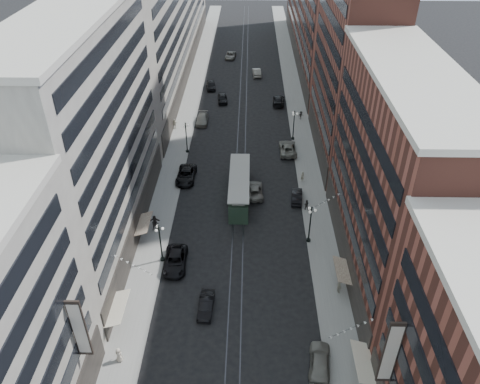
# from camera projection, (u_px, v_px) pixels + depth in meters

# --- Properties ---
(ground) EXTENTS (220.00, 220.00, 0.00)m
(ground) POSITION_uv_depth(u_px,v_px,m) (242.00, 139.00, 84.13)
(ground) COLOR black
(ground) RESTS_ON ground
(sidewalk_west) EXTENTS (4.00, 180.00, 0.15)m
(sidewalk_west) POSITION_uv_depth(u_px,v_px,m) (187.00, 114.00, 92.51)
(sidewalk_west) COLOR gray
(sidewalk_west) RESTS_ON ground
(sidewalk_east) EXTENTS (4.00, 180.00, 0.15)m
(sidewalk_east) POSITION_uv_depth(u_px,v_px,m) (298.00, 115.00, 92.13)
(sidewalk_east) COLOR gray
(sidewalk_east) RESTS_ON ground
(rail_west) EXTENTS (0.12, 180.00, 0.02)m
(rail_west) POSITION_uv_depth(u_px,v_px,m) (239.00, 115.00, 92.37)
(rail_west) COLOR #2D2D33
(rail_west) RESTS_ON ground
(rail_east) EXTENTS (0.12, 180.00, 0.02)m
(rail_east) POSITION_uv_depth(u_px,v_px,m) (246.00, 115.00, 92.34)
(rail_east) COLOR #2D2D33
(rail_east) RESTS_ON ground
(building_west_mid) EXTENTS (8.00, 36.00, 28.00)m
(building_west_mid) POSITION_uv_depth(u_px,v_px,m) (91.00, 141.00, 54.25)
(building_west_mid) COLOR #A09C8E
(building_west_mid) RESTS_ON ground
(building_west_far) EXTENTS (8.00, 90.00, 26.00)m
(building_west_far) POSITION_uv_depth(u_px,v_px,m) (170.00, 13.00, 106.68)
(building_west_far) COLOR #A09C8E
(building_west_far) RESTS_ON ground
(building_east_mid) EXTENTS (8.00, 30.00, 24.00)m
(building_east_mid) POSITION_uv_depth(u_px,v_px,m) (393.00, 183.00, 50.69)
(building_east_mid) COLOR brown
(building_east_mid) RESTS_ON ground
(building_east_tower) EXTENTS (8.00, 26.00, 42.00)m
(building_east_tower) POSITION_uv_depth(u_px,v_px,m) (357.00, 27.00, 68.63)
(building_east_tower) COLOR brown
(building_east_tower) RESTS_ON ground
(building_east_far) EXTENTS (8.00, 72.00, 24.00)m
(building_east_far) POSITION_uv_depth(u_px,v_px,m) (314.00, 9.00, 114.08)
(building_east_far) COLOR brown
(building_east_far) RESTS_ON ground
(lamppost_sw_far) EXTENTS (1.03, 1.14, 5.52)m
(lamppost_sw_far) POSITION_uv_depth(u_px,v_px,m) (160.00, 242.00, 56.18)
(lamppost_sw_far) COLOR black
(lamppost_sw_far) RESTS_ON sidewalk_west
(lamppost_sw_mid) EXTENTS (1.03, 1.14, 5.52)m
(lamppost_sw_mid) POSITION_uv_depth(u_px,v_px,m) (186.00, 137.00, 78.41)
(lamppost_sw_mid) COLOR black
(lamppost_sw_mid) RESTS_ON sidewalk_west
(lamppost_se_far) EXTENTS (1.03, 1.14, 5.52)m
(lamppost_se_far) POSITION_uv_depth(u_px,v_px,m) (310.00, 223.00, 59.16)
(lamppost_se_far) COLOR black
(lamppost_se_far) RESTS_ON sidewalk_east
(lamppost_se_mid) EXTENTS (1.03, 1.14, 5.52)m
(lamppost_se_mid) POSITION_uv_depth(u_px,v_px,m) (294.00, 124.00, 82.22)
(lamppost_se_mid) COLOR black
(lamppost_se_mid) RESTS_ON sidewalk_east
(streetcar) EXTENTS (2.91, 13.16, 3.64)m
(streetcar) POSITION_uv_depth(u_px,v_px,m) (239.00, 188.00, 68.24)
(streetcar) COLOR #243929
(streetcar) RESTS_ON ground
(car_2) EXTENTS (2.84, 5.86, 1.61)m
(car_2) POSITION_uv_depth(u_px,v_px,m) (175.00, 261.00, 56.79)
(car_2) COLOR black
(car_2) RESTS_ON ground
(car_4) EXTENTS (2.68, 5.25, 1.71)m
(car_4) POSITION_uv_depth(u_px,v_px,m) (320.00, 362.00, 45.07)
(car_4) COLOR slate
(car_4) RESTS_ON ground
(car_5) EXTENTS (1.72, 4.41, 1.43)m
(car_5) POSITION_uv_depth(u_px,v_px,m) (206.00, 305.00, 51.12)
(car_5) COLOR black
(car_5) RESTS_ON ground
(pedestrian_1) EXTENTS (0.97, 0.77, 1.75)m
(pedestrian_1) POSITION_uv_depth(u_px,v_px,m) (119.00, 355.00, 45.50)
(pedestrian_1) COLOR #BBAF9B
(pedestrian_1) RESTS_ON sidewalk_west
(pedestrian_2) EXTENTS (1.02, 0.74, 1.87)m
(pedestrian_2) POSITION_uv_depth(u_px,v_px,m) (155.00, 224.00, 62.18)
(pedestrian_2) COLOR black
(pedestrian_2) RESTS_ON sidewalk_west
(pedestrian_4) EXTENTS (0.75, 1.05, 1.63)m
(pedestrian_4) POSITION_uv_depth(u_px,v_px,m) (339.00, 287.00, 52.99)
(pedestrian_4) COLOR gray
(pedestrian_4) RESTS_ON sidewalk_east
(car_7) EXTENTS (2.91, 6.06, 1.66)m
(car_7) POSITION_uv_depth(u_px,v_px,m) (186.00, 175.00, 72.73)
(car_7) COLOR black
(car_7) RESTS_ON ground
(car_8) EXTENTS (2.24, 5.31, 1.53)m
(car_8) POSITION_uv_depth(u_px,v_px,m) (202.00, 119.00, 89.12)
(car_8) COLOR #626157
(car_8) RESTS_ON ground
(car_9) EXTENTS (2.56, 5.06, 1.65)m
(car_9) POSITION_uv_depth(u_px,v_px,m) (211.00, 85.00, 103.10)
(car_9) COLOR black
(car_9) RESTS_ON ground
(car_10) EXTENTS (1.94, 4.50, 1.44)m
(car_10) POSITION_uv_depth(u_px,v_px,m) (297.00, 196.00, 68.18)
(car_10) COLOR black
(car_10) RESTS_ON ground
(car_11) EXTENTS (2.80, 5.99, 1.66)m
(car_11) POSITION_uv_depth(u_px,v_px,m) (288.00, 148.00, 79.77)
(car_11) COLOR slate
(car_11) RESTS_ON ground
(car_12) EXTENTS (2.74, 5.80, 1.64)m
(car_12) POSITION_uv_depth(u_px,v_px,m) (279.00, 100.00, 96.38)
(car_12) COLOR black
(car_12) RESTS_ON ground
(car_13) EXTENTS (2.36, 4.89, 1.61)m
(car_13) POSITION_uv_depth(u_px,v_px,m) (223.00, 98.00, 97.20)
(car_13) COLOR black
(car_13) RESTS_ON ground
(car_14) EXTENTS (2.14, 5.22, 1.68)m
(car_14) POSITION_uv_depth(u_px,v_px,m) (257.00, 72.00, 109.75)
(car_14) COLOR gray
(car_14) RESTS_ON ground
(pedestrian_5) EXTENTS (1.49, 0.54, 1.57)m
(pedestrian_5) POSITION_uv_depth(u_px,v_px,m) (155.00, 221.00, 63.08)
(pedestrian_5) COLOR black
(pedestrian_5) RESTS_ON sidewalk_west
(pedestrian_6) EXTENTS (1.15, 0.63, 1.86)m
(pedestrian_6) POSITION_uv_depth(u_px,v_px,m) (175.00, 124.00, 86.80)
(pedestrian_6) COLOR #ABA38D
(pedestrian_6) RESTS_ON sidewalk_west
(pedestrian_7) EXTENTS (0.79, 0.49, 1.54)m
(pedestrian_7) POSITION_uv_depth(u_px,v_px,m) (306.00, 205.00, 66.12)
(pedestrian_7) COLOR black
(pedestrian_7) RESTS_ON sidewalk_east
(pedestrian_8) EXTENTS (0.72, 0.62, 1.65)m
(pedestrian_8) POSITION_uv_depth(u_px,v_px,m) (302.00, 176.00, 72.13)
(pedestrian_8) COLOR #B1AB93
(pedestrian_8) RESTS_ON sidewalk_east
(pedestrian_9) EXTENTS (1.13, 0.78, 1.62)m
(pedestrian_9) POSITION_uv_depth(u_px,v_px,m) (301.00, 115.00, 90.17)
(pedestrian_9) COLOR black
(pedestrian_9) RESTS_ON sidewalk_east
(car_extra_0) EXTENTS (2.91, 5.43, 1.45)m
(car_extra_0) POSITION_uv_depth(u_px,v_px,m) (231.00, 55.00, 120.07)
(car_extra_0) COLOR #615F57
(car_extra_0) RESTS_ON ground
(car_extra_1) EXTENTS (2.68, 5.53, 1.52)m
(car_extra_1) POSITION_uv_depth(u_px,v_px,m) (254.00, 190.00, 69.39)
(car_extra_1) COLOR #65625A
(car_extra_1) RESTS_ON ground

